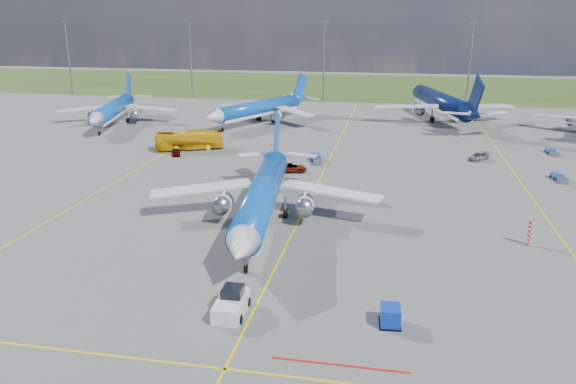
% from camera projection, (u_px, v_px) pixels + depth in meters
% --- Properties ---
extents(ground, '(400.00, 400.00, 0.00)m').
position_uv_depth(ground, '(281.00, 256.00, 58.48)').
color(ground, '#545451').
rests_on(ground, ground).
extents(grass_strip, '(400.00, 80.00, 0.01)m').
position_uv_depth(grass_strip, '(366.00, 86.00, 198.97)').
color(grass_strip, '#2D4719').
rests_on(grass_strip, ground).
extents(taxiway_lines, '(60.25, 160.00, 0.02)m').
position_uv_depth(taxiway_lines, '(319.00, 182.00, 84.39)').
color(taxiway_lines, yellow).
rests_on(taxiway_lines, ground).
extents(floodlight_masts, '(202.20, 0.50, 22.70)m').
position_uv_depth(floodlight_masts, '(395.00, 58.00, 155.93)').
color(floodlight_masts, slate).
rests_on(floodlight_masts, ground).
extents(warning_post, '(0.50, 0.50, 3.00)m').
position_uv_depth(warning_post, '(530.00, 232.00, 60.83)').
color(warning_post, red).
rests_on(warning_post, ground).
extents(bg_jet_nw, '(37.69, 44.50, 10.13)m').
position_uv_depth(bg_jet_nw, '(115.00, 124.00, 129.41)').
color(bg_jet_nw, '#0C4CB2').
rests_on(bg_jet_nw, ground).
extents(bg_jet_nnw, '(42.67, 46.89, 9.97)m').
position_uv_depth(bg_jet_nnw, '(260.00, 123.00, 130.74)').
color(bg_jet_nnw, '#0C4CB2').
rests_on(bg_jet_nnw, ground).
extents(bg_jet_n, '(46.61, 54.49, 12.27)m').
position_uv_depth(bg_jet_n, '(440.00, 120.00, 135.16)').
color(bg_jet_n, '#071440').
rests_on(bg_jet_n, ground).
extents(main_airliner, '(34.82, 43.30, 10.53)m').
position_uv_depth(main_airliner, '(263.00, 224.00, 67.40)').
color(main_airliner, '#0C4CB2').
rests_on(main_airliner, ground).
extents(pushback_tug, '(2.46, 6.29, 2.12)m').
position_uv_depth(pushback_tug, '(232.00, 304.00, 47.05)').
color(pushback_tug, silver).
rests_on(pushback_tug, ground).
extents(uld_container, '(1.71, 2.07, 1.58)m').
position_uv_depth(uld_container, '(390.00, 316.00, 45.28)').
color(uld_container, '#0C2FAE').
rests_on(uld_container, ground).
extents(apron_bus, '(12.76, 7.92, 3.53)m').
position_uv_depth(apron_bus, '(189.00, 140.00, 104.39)').
color(apron_bus, '#E9B00D').
rests_on(apron_bus, ground).
extents(service_car_a, '(2.63, 3.77, 1.19)m').
position_uv_depth(service_car_a, '(176.00, 152.00, 100.37)').
color(service_car_a, '#999999').
rests_on(service_car_a, ground).
extents(service_car_b, '(5.32, 3.32, 1.37)m').
position_uv_depth(service_car_b, '(291.00, 168.00, 89.69)').
color(service_car_b, '#999999').
rests_on(service_car_b, ground).
extents(service_car_c, '(4.22, 4.47, 1.27)m').
position_uv_depth(service_car_c, '(479.00, 156.00, 97.12)').
color(service_car_c, '#999999').
rests_on(service_car_c, ground).
extents(baggage_tug_w, '(1.61, 4.28, 0.94)m').
position_uv_depth(baggage_tug_w, '(559.00, 177.00, 85.23)').
color(baggage_tug_w, '#1A529E').
rests_on(baggage_tug_w, ground).
extents(baggage_tug_c, '(2.37, 5.28, 1.15)m').
position_uv_depth(baggage_tug_c, '(316.00, 159.00, 95.84)').
color(baggage_tug_c, '#1A3BA1').
rests_on(baggage_tug_c, ground).
extents(baggage_tug_e, '(1.41, 4.24, 0.94)m').
position_uv_depth(baggage_tug_e, '(551.00, 152.00, 101.45)').
color(baggage_tug_e, '#1B53A7').
rests_on(baggage_tug_e, ground).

